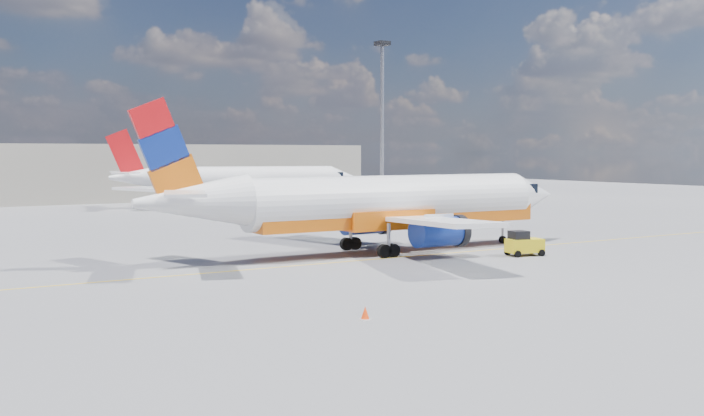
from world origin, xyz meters
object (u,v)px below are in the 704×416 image
second_jet (243,181)px  gse_tug (524,244)px  traffic_cone (365,313)px  main_jet (381,204)px

second_jet → gse_tug: (-3.21, -54.18, -2.45)m
traffic_cone → second_jet: bearing=70.9°
main_jet → traffic_cone: size_ratio=59.09×
gse_tug → main_jet: bearing=151.3°
second_jet → gse_tug: 54.33m
second_jet → main_jet: bearing=-89.1°
main_jet → gse_tug: (7.23, -6.16, -2.56)m
main_jet → gse_tug: 9.84m
gse_tug → traffic_cone: size_ratio=4.55×
main_jet → gse_tug: size_ratio=12.98×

